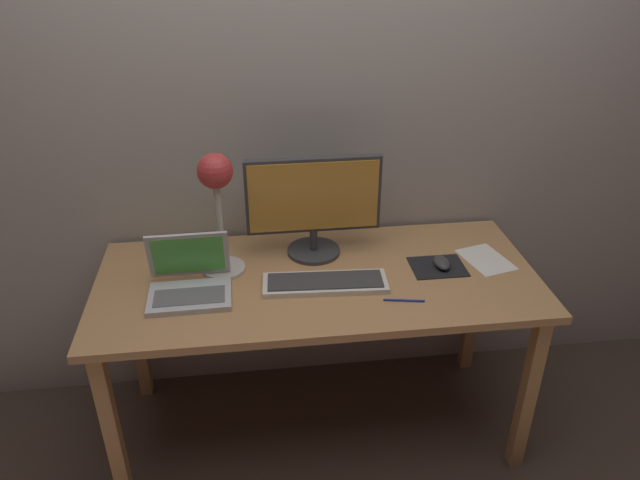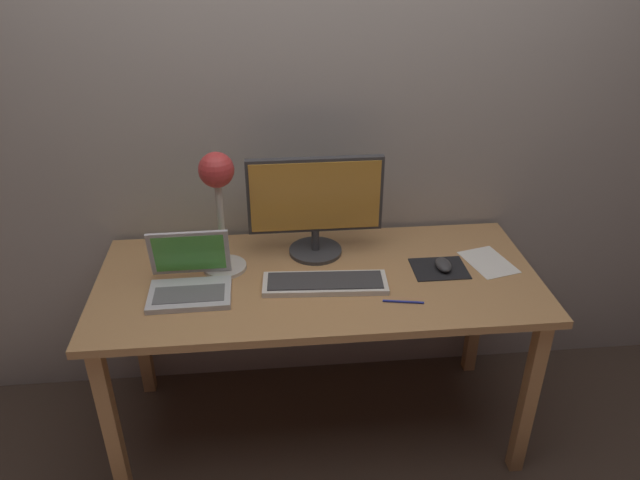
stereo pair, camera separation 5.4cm
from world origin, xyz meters
The scene contains 11 objects.
ground_plane centered at (0.00, 0.00, 0.00)m, with size 4.80×4.80×0.00m, color #47382D.
back_wall centered at (0.00, 0.40, 1.30)m, with size 4.80×0.06×2.60m, color #A8A099.
desk centered at (0.00, 0.00, 0.66)m, with size 1.60×0.70×0.74m.
monitor centered at (0.01, 0.17, 0.96)m, with size 0.50×0.20×0.39m.
keyboard_main centered at (0.02, -0.06, 0.75)m, with size 0.45×0.17×0.03m.
laptop centered at (-0.45, -0.03, 0.80)m, with size 0.28×0.24×0.20m.
desk_lamp centered at (-0.34, 0.09, 1.06)m, with size 0.16×0.16×0.46m.
mousepad centered at (0.45, 0.01, 0.74)m, with size 0.20×0.16×0.00m, color black.
mouse centered at (0.47, 0.01, 0.76)m, with size 0.06×0.10×0.03m, color #38383A.
paper_sheet_near_mouse centered at (0.65, 0.04, 0.74)m, with size 0.15×0.21×0.00m, color white.
pen centered at (0.27, -0.19, 0.74)m, with size 0.01×0.01×0.14m, color #2633A5.
Camera 1 is at (-0.22, -1.83, 1.92)m, focal length 33.75 mm.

